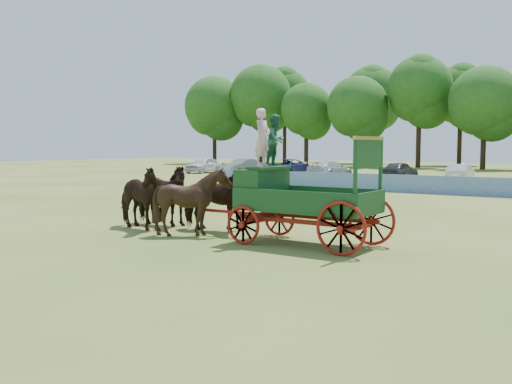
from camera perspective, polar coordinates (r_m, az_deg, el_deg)
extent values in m
plane|color=#988E44|center=(18.26, -2.54, -4.03)|extent=(160.00, 160.00, 0.00)
imported|color=black|center=(19.16, -11.83, -0.54)|extent=(2.64, 1.53, 2.10)
imported|color=black|center=(19.93, -9.55, -0.31)|extent=(2.55, 1.27, 2.10)
imported|color=black|center=(17.51, -6.39, -0.95)|extent=(2.09, 1.91, 2.11)
imported|color=black|center=(18.35, -4.15, -0.68)|extent=(2.68, 1.67, 2.10)
cube|color=maroon|center=(16.67, 0.61, -2.77)|extent=(0.12, 2.00, 0.12)
cube|color=maroon|center=(15.22, 10.06, -3.56)|extent=(0.12, 2.00, 0.12)
cube|color=maroon|center=(15.40, 4.12, -2.95)|extent=(3.80, 0.10, 0.12)
cube|color=maroon|center=(16.35, 6.07, -2.52)|extent=(3.80, 0.10, 0.12)
cube|color=maroon|center=(17.16, -1.89, -2.06)|extent=(2.80, 0.09, 0.09)
cube|color=#16431F|center=(15.84, 5.13, -1.73)|extent=(3.80, 1.80, 0.10)
cube|color=#16431F|center=(15.05, 3.50, -0.90)|extent=(3.80, 0.06, 0.55)
cube|color=#16431F|center=(16.58, 6.62, -0.41)|extent=(3.80, 0.06, 0.55)
cube|color=#16431F|center=(14.99, 11.42, -1.01)|extent=(0.06, 1.80, 0.55)
cube|color=#16431F|center=(16.57, 0.62, 0.49)|extent=(0.85, 1.70, 1.05)
cube|color=#16431F|center=(16.40, 1.34, 2.44)|extent=(0.55, 1.50, 0.08)
cube|color=#16431F|center=(16.80, -0.46, -0.14)|extent=(0.10, 1.60, 0.65)
cube|color=#16431F|center=(16.73, 0.04, -1.19)|extent=(0.55, 1.60, 0.06)
cube|color=#16431F|center=(14.24, 9.91, 1.34)|extent=(0.08, 0.08, 1.80)
cube|color=#16431F|center=(15.70, 12.33, 1.61)|extent=(0.08, 0.08, 1.80)
cube|color=#16431F|center=(14.95, 11.21, 3.78)|extent=(0.07, 1.75, 0.75)
cube|color=gold|center=(14.95, 11.24, 5.31)|extent=(0.08, 1.80, 0.09)
cube|color=gold|center=(14.96, 11.07, 3.78)|extent=(0.02, 1.30, 0.12)
torus|color=maroon|center=(15.90, -1.30, -3.32)|extent=(1.09, 0.09, 1.09)
torus|color=maroon|center=(17.46, 2.35, -2.60)|extent=(1.09, 0.09, 1.09)
torus|color=maroon|center=(14.35, 8.50, -3.63)|extent=(1.39, 0.09, 1.39)
torus|color=maroon|center=(16.07, 11.46, -2.79)|extent=(1.39, 0.09, 1.39)
imported|color=beige|center=(16.10, 0.67, 5.46)|extent=(0.39, 0.60, 1.64)
imported|color=#235F3B|center=(16.68, 2.01, 5.20)|extent=(0.57, 0.73, 1.51)
cube|color=#1B4294|center=(34.59, 14.29, 0.83)|extent=(26.00, 0.08, 1.05)
imported|color=silver|center=(57.77, -5.26, 2.71)|extent=(2.31, 4.86, 1.60)
imported|color=gray|center=(54.93, -1.39, 2.57)|extent=(2.16, 4.66, 1.48)
imported|color=navy|center=(53.23, 3.05, 2.50)|extent=(2.65, 5.43, 1.48)
imported|color=silver|center=(48.80, 7.37, 2.26)|extent=(2.51, 5.24, 1.47)
imported|color=#333338|center=(48.48, 14.19, 2.13)|extent=(2.06, 4.38, 1.45)
imported|color=silver|center=(45.63, 19.76, 1.79)|extent=(1.78, 4.26, 1.37)
cylinder|color=#382314|center=(88.01, -4.16, 4.41)|extent=(0.60, 0.60, 4.75)
sphere|color=#235015|center=(88.21, -4.19, 8.56)|extent=(9.11, 9.11, 9.11)
cylinder|color=#382314|center=(85.19, 0.48, 4.67)|extent=(0.60, 0.60, 5.50)
sphere|color=#235015|center=(85.51, 0.48, 9.62)|extent=(9.14, 9.14, 9.14)
cylinder|color=#382314|center=(79.80, 5.04, 4.21)|extent=(0.60, 0.60, 4.26)
sphere|color=#235015|center=(79.96, 5.07, 8.30)|extent=(7.11, 7.11, 7.11)
cylinder|color=#382314|center=(75.47, 10.04, 4.11)|extent=(0.60, 0.60, 4.23)
sphere|color=#235015|center=(75.63, 10.11, 8.42)|extent=(7.87, 7.87, 7.87)
cylinder|color=#382314|center=(74.48, 15.92, 4.44)|extent=(0.60, 0.60, 5.38)
sphere|color=#235015|center=(74.83, 16.05, 9.98)|extent=(7.99, 7.99, 7.99)
cylinder|color=#382314|center=(70.94, 21.76, 3.84)|extent=(0.60, 0.60, 4.27)
sphere|color=#235015|center=(71.12, 21.90, 8.46)|extent=(8.07, 8.07, 8.07)
cylinder|color=#382314|center=(93.41, 2.88, 4.83)|extent=(0.60, 0.60, 6.05)
sphere|color=#235015|center=(93.78, 2.90, 9.80)|extent=(8.05, 8.05, 8.05)
cylinder|color=#382314|center=(90.08, 11.43, 4.66)|extent=(0.60, 0.60, 5.75)
sphere|color=#235015|center=(90.42, 11.51, 9.55)|extent=(8.75, 8.75, 8.75)
cylinder|color=#382314|center=(83.32, 19.67, 4.36)|extent=(0.60, 0.60, 5.39)
sphere|color=#235015|center=(83.62, 19.81, 9.32)|extent=(7.75, 7.75, 7.75)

